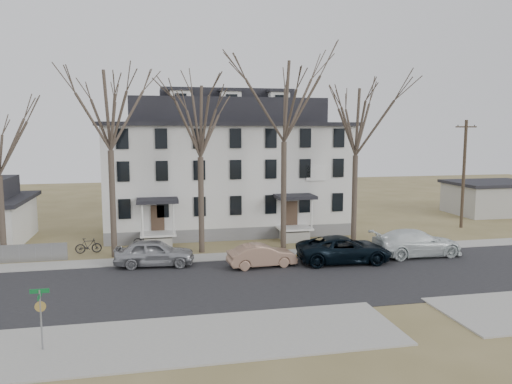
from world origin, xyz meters
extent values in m
plane|color=olive|center=(0.00, 0.00, 0.00)|extent=(120.00, 120.00, 0.00)
cube|color=#27272A|center=(0.00, 2.00, 0.00)|extent=(120.00, 10.00, 0.04)
cube|color=#A09F97|center=(0.00, 8.00, 0.00)|extent=(120.00, 2.00, 0.08)
cube|color=#A09F97|center=(-8.00, -5.00, 0.00)|extent=(20.00, 5.00, 0.08)
cube|color=gold|center=(5.00, 7.10, 0.00)|extent=(14.00, 0.25, 0.06)
cube|color=slate|center=(-2.00, 18.00, 0.50)|extent=(20.00, 10.00, 1.00)
cube|color=silver|center=(-2.00, 18.00, 5.00)|extent=(20.00, 10.00, 8.00)
cube|color=black|center=(-2.00, 18.00, 9.10)|extent=(20.80, 10.80, 0.30)
cube|color=black|center=(-2.00, 18.00, 10.25)|extent=(16.00, 7.00, 2.00)
cube|color=black|center=(-2.00, 18.00, 11.65)|extent=(11.00, 4.50, 0.80)
cube|color=white|center=(-8.00, 12.04, 1.00)|extent=(2.60, 2.00, 0.16)
cube|color=white|center=(2.50, 12.04, 1.00)|extent=(2.60, 2.00, 0.16)
cube|color=white|center=(4.50, 12.92, 5.20)|extent=(1.60, 0.08, 1.20)
cube|color=#A09F97|center=(26.00, 20.00, 1.50)|extent=(8.00, 6.00, 3.00)
cube|color=black|center=(26.00, 20.00, 3.20)|extent=(8.50, 6.50, 0.30)
cylinder|color=#473B31|center=(-11.00, 9.80, 3.64)|extent=(0.40, 0.40, 7.28)
cylinder|color=#473B31|center=(-5.00, 9.80, 3.38)|extent=(0.40, 0.40, 6.76)
cylinder|color=#473B31|center=(1.00, 9.80, 3.90)|extent=(0.40, 0.40, 7.80)
cylinder|color=#473B31|center=(6.50, 9.80, 3.38)|extent=(0.40, 0.40, 6.76)
cylinder|color=#473B31|center=(-18.00, 9.80, 2.86)|extent=(0.40, 0.40, 5.72)
cylinder|color=#3D3023|center=(18.50, 14.00, 4.75)|extent=(0.28, 0.28, 9.50)
cube|color=#3D3023|center=(18.50, 14.00, 8.90)|extent=(2.00, 0.12, 0.12)
imported|color=#9D9FA2|center=(-8.31, 6.72, 0.85)|extent=(5.16, 2.44, 1.71)
imported|color=#9D765F|center=(-1.67, 5.13, 0.72)|extent=(4.46, 1.90, 1.43)
imported|color=black|center=(3.83, 5.06, 0.86)|extent=(6.34, 3.26, 1.71)
imported|color=white|center=(9.33, 5.60, 0.90)|extent=(6.25, 2.58, 1.81)
imported|color=black|center=(-8.87, 12.29, 0.50)|extent=(1.93, 0.78, 0.99)
imported|color=black|center=(-12.83, 10.97, 0.54)|extent=(1.83, 0.67, 1.08)
cylinder|color=gray|center=(-12.75, -4.90, 1.25)|extent=(0.07, 0.07, 2.50)
cube|color=#0C5926|center=(-12.75, -4.90, 2.45)|extent=(0.72, 0.03, 0.17)
cube|color=#0C5926|center=(-12.75, -4.90, 2.25)|extent=(0.03, 0.72, 0.17)
camera|label=1|loc=(-8.37, -24.93, 8.68)|focal=35.00mm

